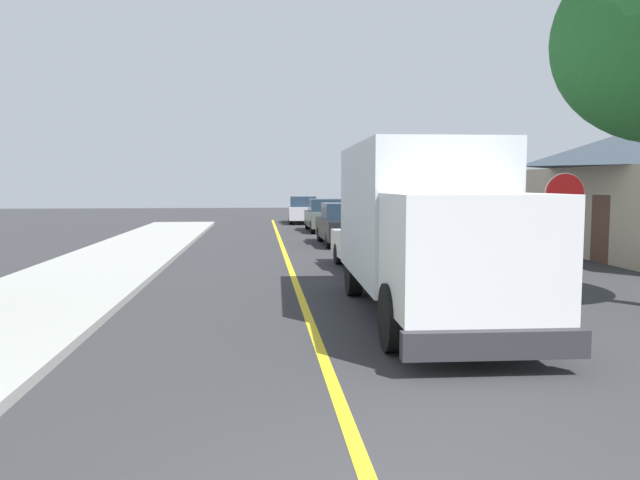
{
  "coord_description": "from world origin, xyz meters",
  "views": [
    {
      "loc": [
        -0.87,
        -3.77,
        2.43
      ],
      "look_at": [
        0.24,
        7.47,
        1.4
      ],
      "focal_mm": 34.42,
      "sensor_mm": 36.0,
      "label": 1
    }
  ],
  "objects": [
    {
      "name": "centre_line_yellow",
      "position": [
        0.0,
        10.0,
        0.0
      ],
      "size": [
        0.16,
        56.0,
        0.01
      ],
      "primitive_type": "cube",
      "color": "gold",
      "rests_on": "ground"
    },
    {
      "name": "box_truck",
      "position": [
        2.17,
        7.37,
        1.77
      ],
      "size": [
        2.59,
        7.24,
        3.2
      ],
      "color": "silver",
      "rests_on": "ground"
    },
    {
      "name": "parked_car_near",
      "position": [
        2.37,
        13.29,
        0.79
      ],
      "size": [
        2.0,
        4.48,
        1.67
      ],
      "color": "silver",
      "rests_on": "ground"
    },
    {
      "name": "parked_car_mid",
      "position": [
        2.5,
        20.75,
        0.79
      ],
      "size": [
        1.88,
        4.43,
        1.67
      ],
      "color": "black",
      "rests_on": "ground"
    },
    {
      "name": "parked_car_far",
      "position": [
        2.5,
        27.8,
        0.79
      ],
      "size": [
        1.85,
        4.42,
        1.67
      ],
      "color": "#4C564C",
      "rests_on": "ground"
    },
    {
      "name": "parked_car_furthest",
      "position": [
        1.85,
        34.57,
        0.79
      ],
      "size": [
        1.95,
        4.46,
        1.67
      ],
      "color": "#B7B7BC",
      "rests_on": "ground"
    },
    {
      "name": "parked_van_across",
      "position": [
        5.2,
        13.33,
        0.79
      ],
      "size": [
        1.93,
        4.45,
        1.67
      ],
      "color": "#B7B7BC",
      "rests_on": "ground"
    },
    {
      "name": "stop_sign",
      "position": [
        4.97,
        7.48,
        1.86
      ],
      "size": [
        0.8,
        0.1,
        2.65
      ],
      "color": "gray",
      "rests_on": "ground"
    }
  ]
}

